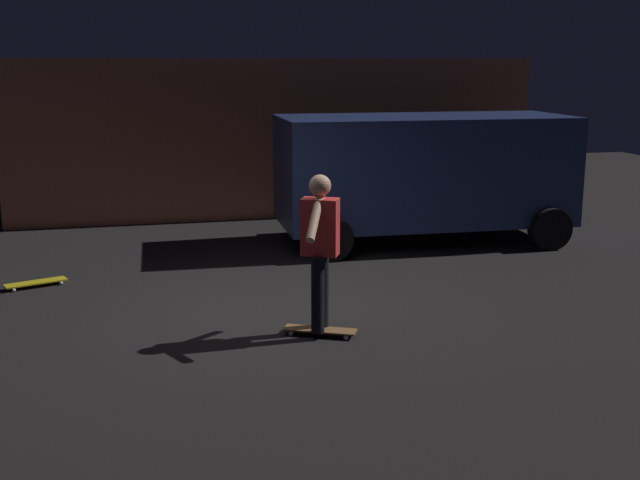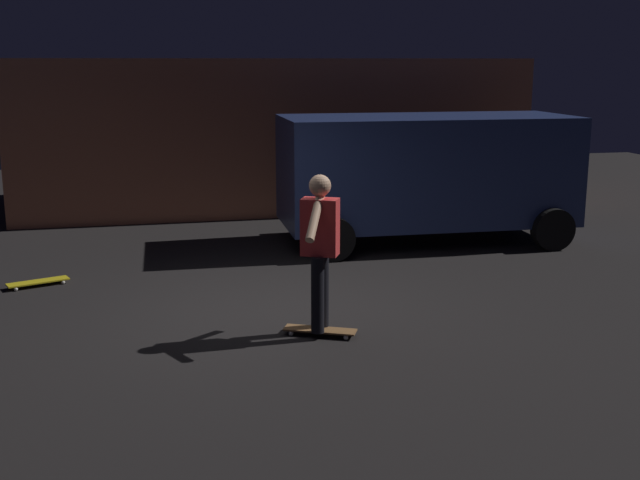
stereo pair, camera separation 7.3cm
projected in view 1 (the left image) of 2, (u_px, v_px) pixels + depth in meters
ground_plane at (271, 312)px, 9.36m from camera, size 28.00×28.00×0.00m
low_building at (263, 131)px, 16.54m from camera, size 9.86×4.02×2.93m
parked_van at (424, 170)px, 12.81m from camera, size 4.66×2.32×2.03m
skateboard_ridden at (320, 330)px, 8.55m from camera, size 0.79×0.52×0.07m
skateboard_spare at (36, 283)px, 10.39m from camera, size 0.80×0.46×0.07m
skater at (320, 241)px, 8.34m from camera, size 0.51×0.92×1.67m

